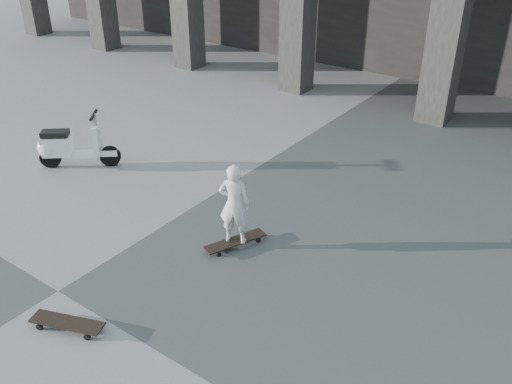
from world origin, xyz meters
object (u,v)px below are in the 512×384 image
Objects in this scene: longboard at (235,242)px; scooter at (64,146)px; child at (235,204)px; skateboard_spare at (67,323)px.

longboard is 4.06m from scooter.
skateboard_spare is at bearing 53.61° from child.
child is (0.55, 2.45, 0.61)m from skateboard_spare.
longboard is 2.51m from skateboard_spare.
child is 0.99× the size of scooter.
child is at bearing 0.00° from longboard.
longboard is 1.04× the size of skateboard_spare.
longboard is at bearing -42.27° from scooter.
skateboard_spare reaches higher than longboard.
skateboard_spare is 0.75× the size of child.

